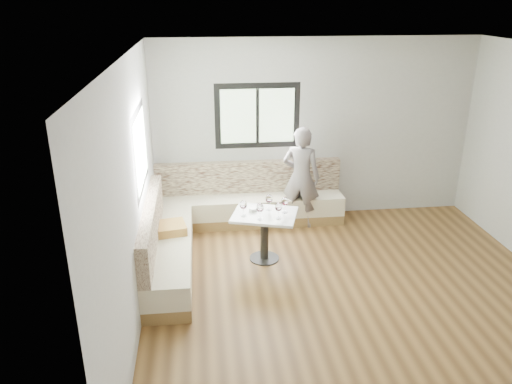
% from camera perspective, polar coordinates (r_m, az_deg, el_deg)
% --- Properties ---
extents(room, '(5.01, 5.01, 2.81)m').
position_cam_1_polar(room, '(5.61, 11.46, 0.90)').
color(room, brown).
rests_on(room, ground).
extents(banquette, '(2.90, 2.80, 0.95)m').
position_cam_1_polar(banquette, '(7.20, -4.50, -3.30)').
color(banquette, olive).
rests_on(banquette, ground).
extents(table, '(0.97, 0.86, 0.68)m').
position_cam_1_polar(table, '(6.64, 0.98, -3.82)').
color(table, black).
rests_on(table, ground).
extents(person, '(0.67, 0.57, 1.57)m').
position_cam_1_polar(person, '(7.59, 5.18, 1.68)').
color(person, slate).
rests_on(person, ground).
extents(olive_ramekin, '(0.10, 0.10, 0.04)m').
position_cam_1_polar(olive_ramekin, '(6.65, -0.36, -1.99)').
color(olive_ramekin, white).
rests_on(olive_ramekin, table).
extents(wine_glass_a, '(0.10, 0.10, 0.22)m').
position_cam_1_polar(wine_glass_a, '(6.44, -1.46, -1.53)').
color(wine_glass_a, white).
rests_on(wine_glass_a, table).
extents(wine_glass_b, '(0.10, 0.10, 0.22)m').
position_cam_1_polar(wine_glass_b, '(6.35, 0.46, -1.87)').
color(wine_glass_b, white).
rests_on(wine_glass_b, table).
extents(wine_glass_c, '(0.10, 0.10, 0.22)m').
position_cam_1_polar(wine_glass_c, '(6.38, 2.59, -1.76)').
color(wine_glass_c, white).
rests_on(wine_glass_c, table).
extents(wine_glass_d, '(0.10, 0.10, 0.22)m').
position_cam_1_polar(wine_glass_d, '(6.63, 1.50, -0.83)').
color(wine_glass_d, white).
rests_on(wine_glass_d, table).
extents(wine_glass_e, '(0.10, 0.10, 0.22)m').
position_cam_1_polar(wine_glass_e, '(6.56, 3.33, -1.13)').
color(wine_glass_e, white).
rests_on(wine_glass_e, table).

